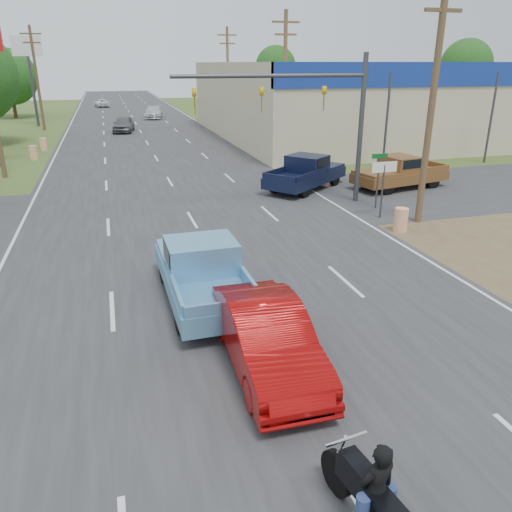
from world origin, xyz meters
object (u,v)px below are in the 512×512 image
object	(u,v)px
rider	(376,497)
distant_car_grey	(123,124)
distant_car_white	(102,103)
red_convertible	(268,339)
distant_car_silver	(154,112)
blue_pickup	(202,270)
brown_pickup	(399,172)
navy_pickup	(307,172)

from	to	relation	value
rider	distant_car_grey	world-z (taller)	rider
distant_car_white	red_convertible	bearing A→B (deg)	85.09
distant_car_silver	blue_pickup	bearing A→B (deg)	-84.48
red_convertible	distant_car_white	world-z (taller)	red_convertible
rider	brown_pickup	xyz separation A→B (m)	(12.08, 19.37, 0.10)
brown_pickup	distant_car_silver	world-z (taller)	brown_pickup
navy_pickup	distant_car_silver	distance (m)	40.80
navy_pickup	brown_pickup	xyz separation A→B (m)	(4.88, -1.36, -0.03)
navy_pickup	blue_pickup	bearing A→B (deg)	-72.00
blue_pickup	distant_car_grey	distance (m)	39.97
distant_car_grey	brown_pickup	bearing A→B (deg)	-55.68
rider	brown_pickup	bearing A→B (deg)	-130.18
red_convertible	navy_pickup	distance (m)	17.73
navy_pickup	distant_car_silver	xyz separation A→B (m)	(-4.54, 40.55, -0.20)
red_convertible	distant_car_grey	distance (m)	43.98
rider	blue_pickup	distance (m)	8.64
distant_car_grey	red_convertible	bearing A→B (deg)	-78.89
rider	navy_pickup	distance (m)	21.94
rider	distant_car_grey	distance (m)	48.58
blue_pickup	distant_car_silver	distance (m)	52.80
distant_car_grey	distant_car_white	bearing A→B (deg)	102.90
rider	navy_pickup	bearing A→B (deg)	-117.40
navy_pickup	distant_car_grey	bearing A→B (deg)	159.12
blue_pickup	brown_pickup	distance (m)	16.87
brown_pickup	distant_car_silver	distance (m)	42.95
rider	distant_car_grey	xyz separation A→B (m)	(-1.52, 48.56, -0.03)
red_convertible	brown_pickup	size ratio (longest dim) A/B	0.83
red_convertible	navy_pickup	world-z (taller)	navy_pickup
navy_pickup	distant_car_silver	world-z (taller)	navy_pickup
red_convertible	distant_car_grey	size ratio (longest dim) A/B	1.04
rider	distant_car_silver	bearing A→B (deg)	-100.73
brown_pickup	distant_car_silver	size ratio (longest dim) A/B	1.13
navy_pickup	brown_pickup	size ratio (longest dim) A/B	1.00
rider	distant_car_white	xyz separation A→B (m)	(-3.57, 81.29, -0.22)
brown_pickup	distant_car_white	xyz separation A→B (m)	(-15.64, 61.92, -0.32)
rider	distant_car_grey	size ratio (longest dim) A/B	0.35
rider	distant_car_white	size ratio (longest dim) A/B	0.38
distant_car_white	navy_pickup	bearing A→B (deg)	92.62
distant_car_grey	blue_pickup	bearing A→B (deg)	-79.78
brown_pickup	navy_pickup	bearing A→B (deg)	63.22
brown_pickup	distant_car_white	distance (m)	63.86
red_convertible	blue_pickup	size ratio (longest dim) A/B	0.85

